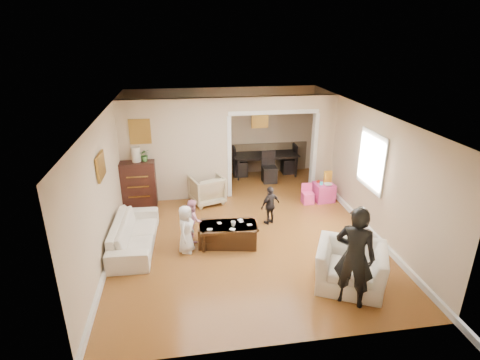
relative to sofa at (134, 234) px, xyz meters
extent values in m
plane|color=#A4652A|center=(2.27, 0.51, -0.29)|extent=(7.00, 7.00, 0.00)
cube|color=#C0A98C|center=(0.90, 2.31, 1.01)|extent=(2.75, 0.18, 2.60)
cube|color=#C0A98C|center=(4.75, 2.31, 1.01)|extent=(0.55, 0.18, 2.60)
cube|color=#C0A98C|center=(3.37, 2.31, 2.13)|extent=(2.22, 0.18, 0.35)
cube|color=white|center=(5.00, 0.11, 1.26)|extent=(0.03, 0.95, 1.10)
cube|color=brown|center=(0.07, 2.21, 1.56)|extent=(0.45, 0.03, 0.55)
cube|color=brown|center=(-0.44, -0.09, 1.51)|extent=(0.03, 0.55, 0.40)
cube|color=brown|center=(3.37, 3.95, 1.41)|extent=(0.45, 0.03, 0.55)
imported|color=white|center=(0.00, 0.00, 0.00)|extent=(0.87, 2.04, 0.59)
imported|color=#C8B08B|center=(1.61, 1.93, 0.07)|extent=(0.97, 0.99, 0.72)
imported|color=white|center=(3.79, -1.85, 0.07)|extent=(1.45, 1.38, 0.73)
cube|color=#371510|center=(-0.06, 2.07, 0.28)|extent=(0.83, 0.47, 1.14)
cylinder|color=beige|center=(-0.06, 2.07, 1.03)|extent=(0.22, 0.22, 0.36)
imported|color=#3D6A2F|center=(0.14, 2.07, 1.00)|extent=(0.28, 0.24, 0.31)
cube|color=#352111|center=(1.89, -0.18, -0.08)|extent=(1.25, 0.78, 0.44)
imported|color=beige|center=(1.99, -0.23, 0.19)|extent=(0.12, 0.12, 0.10)
cube|color=#D73889|center=(4.59, 1.59, -0.06)|extent=(0.51, 0.51, 0.46)
cube|color=yellow|center=(4.71, 1.69, 0.32)|extent=(0.20, 0.08, 0.30)
cylinder|color=#26AFBF|center=(4.49, 1.54, 0.21)|extent=(0.08, 0.08, 0.08)
cube|color=red|center=(4.47, 1.71, 0.19)|extent=(0.10, 0.09, 0.05)
imported|color=silver|center=(4.64, 1.47, 0.19)|extent=(0.21, 0.21, 0.05)
imported|color=black|center=(3.50, 3.71, 0.04)|extent=(1.93, 1.09, 0.68)
imported|color=black|center=(3.61, -2.28, 0.56)|extent=(0.75, 0.69, 1.72)
imported|color=white|center=(1.04, -0.33, 0.20)|extent=(0.46, 0.56, 0.99)
imported|color=pink|center=(1.19, 0.12, 0.16)|extent=(0.41, 0.49, 0.91)
imported|color=black|center=(2.94, 0.57, 0.16)|extent=(0.57, 0.45, 0.90)
cube|color=white|center=(2.17, 0.01, 0.15)|extent=(0.13, 0.12, 0.00)
cube|color=white|center=(1.95, -0.37, 0.15)|extent=(0.14, 0.13, 0.00)
cube|color=white|center=(1.51, -0.30, 0.15)|extent=(0.12, 0.10, 0.00)
cube|color=white|center=(1.72, -0.08, 0.15)|extent=(0.09, 0.10, 0.00)
cube|color=white|center=(2.18, -0.08, 0.15)|extent=(0.10, 0.09, 0.00)
cube|color=white|center=(2.32, -0.24, 0.15)|extent=(0.10, 0.09, 0.00)
camera|label=1|loc=(1.08, -6.99, 3.84)|focal=28.54mm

